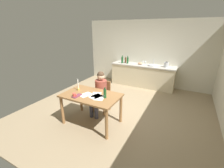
% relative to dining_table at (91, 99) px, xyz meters
% --- Properties ---
extents(ground_plane, '(5.20, 5.20, 0.04)m').
position_rel_dining_table_xyz_m(ground_plane, '(0.33, 0.90, -0.68)').
color(ground_plane, '#937F60').
extents(wall_back, '(5.20, 0.12, 2.60)m').
position_rel_dining_table_xyz_m(wall_back, '(0.33, 3.50, 0.64)').
color(wall_back, beige).
rests_on(wall_back, ground).
extents(kitchen_counter, '(2.55, 0.64, 0.90)m').
position_rel_dining_table_xyz_m(kitchen_counter, '(0.33, 3.14, -0.21)').
color(kitchen_counter, beige).
rests_on(kitchen_counter, ground).
extents(dining_table, '(1.37, 0.84, 0.77)m').
position_rel_dining_table_xyz_m(dining_table, '(0.00, 0.00, 0.00)').
color(dining_table, olive).
rests_on(dining_table, ground).
extents(chair_at_table, '(0.41, 0.41, 0.88)m').
position_rel_dining_table_xyz_m(chair_at_table, '(-0.08, 0.66, -0.17)').
color(chair_at_table, olive).
rests_on(chair_at_table, ground).
extents(person_seated, '(0.33, 0.59, 1.19)m').
position_rel_dining_table_xyz_m(person_seated, '(-0.08, 0.52, 0.02)').
color(person_seated, brown).
rests_on(person_seated, ground).
extents(coffee_mug, '(0.11, 0.08, 0.09)m').
position_rel_dining_table_xyz_m(coffee_mug, '(-0.27, -0.27, 0.16)').
color(coffee_mug, '#D84C3F').
rests_on(coffee_mug, dining_table).
extents(candlestick, '(0.06, 0.06, 0.30)m').
position_rel_dining_table_xyz_m(candlestick, '(-0.45, 0.08, 0.20)').
color(candlestick, gold).
rests_on(candlestick, dining_table).
extents(book_magazine, '(0.14, 0.25, 0.02)m').
position_rel_dining_table_xyz_m(book_magazine, '(-0.24, -0.22, 0.12)').
color(book_magazine, brown).
rests_on(book_magazine, dining_table).
extents(paper_letter, '(0.28, 0.34, 0.00)m').
position_rel_dining_table_xyz_m(paper_letter, '(0.27, -0.05, 0.11)').
color(paper_letter, white).
rests_on(paper_letter, dining_table).
extents(paper_bill, '(0.29, 0.35, 0.00)m').
position_rel_dining_table_xyz_m(paper_bill, '(0.16, -0.03, 0.11)').
color(paper_bill, white).
rests_on(paper_bill, dining_table).
extents(paper_envelope, '(0.29, 0.35, 0.00)m').
position_rel_dining_table_xyz_m(paper_envelope, '(-0.11, -0.06, 0.11)').
color(paper_envelope, white).
rests_on(paper_envelope, dining_table).
extents(paper_receipt, '(0.30, 0.35, 0.00)m').
position_rel_dining_table_xyz_m(paper_receipt, '(0.11, 0.06, 0.11)').
color(paper_receipt, white).
rests_on(paper_receipt, dining_table).
extents(wine_bottle_on_table, '(0.07, 0.07, 0.25)m').
position_rel_dining_table_xyz_m(wine_bottle_on_table, '(0.38, 0.01, 0.22)').
color(wine_bottle_on_table, '#194C23').
rests_on(wine_bottle_on_table, dining_table).
extents(sink_unit, '(0.36, 0.36, 0.24)m').
position_rel_dining_table_xyz_m(sink_unit, '(0.71, 3.14, 0.26)').
color(sink_unit, '#B2B7BC').
rests_on(sink_unit, kitchen_counter).
extents(bottle_oil, '(0.08, 0.08, 0.32)m').
position_rel_dining_table_xyz_m(bottle_oil, '(-0.54, 3.06, 0.37)').
color(bottle_oil, '#194C23').
rests_on(bottle_oil, kitchen_counter).
extents(bottle_vinegar, '(0.07, 0.07, 0.25)m').
position_rel_dining_table_xyz_m(bottle_vinegar, '(-0.44, 3.18, 0.34)').
color(bottle_vinegar, '#593319').
rests_on(bottle_vinegar, kitchen_counter).
extents(bottle_wine_red, '(0.07, 0.07, 0.31)m').
position_rel_dining_table_xyz_m(bottle_wine_red, '(-0.31, 3.08, 0.37)').
color(bottle_wine_red, '#194C23').
rests_on(bottle_wine_red, kitchen_counter).
extents(mixing_bowl, '(0.18, 0.18, 0.08)m').
position_rel_dining_table_xyz_m(mixing_bowl, '(0.21, 3.16, 0.28)').
color(mixing_bowl, tan).
rests_on(mixing_bowl, kitchen_counter).
extents(stovetop_kettle, '(0.18, 0.18, 0.22)m').
position_rel_dining_table_xyz_m(stovetop_kettle, '(1.21, 3.14, 0.34)').
color(stovetop_kettle, '#B7BABF').
rests_on(stovetop_kettle, kitchen_counter).
extents(wine_glass_near_sink, '(0.07, 0.07, 0.15)m').
position_rel_dining_table_xyz_m(wine_glass_near_sink, '(0.39, 3.29, 0.35)').
color(wine_glass_near_sink, silver).
rests_on(wine_glass_near_sink, kitchen_counter).
extents(wine_glass_by_kettle, '(0.07, 0.07, 0.15)m').
position_rel_dining_table_xyz_m(wine_glass_by_kettle, '(0.29, 3.29, 0.35)').
color(wine_glass_by_kettle, silver).
rests_on(wine_glass_by_kettle, kitchen_counter).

